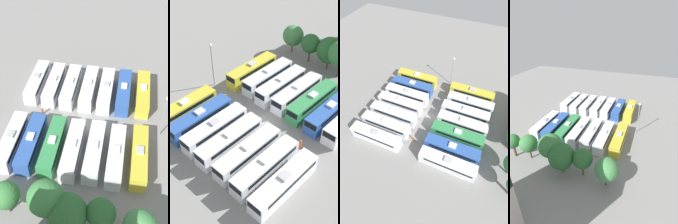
{
  "view_description": "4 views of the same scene",
  "coord_description": "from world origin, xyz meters",
  "views": [
    {
      "loc": [
        -7.45,
        41.94,
        42.43
      ],
      "look_at": [
        -0.46,
        0.32,
        2.76
      ],
      "focal_mm": 50.0,
      "sensor_mm": 36.0,
      "label": 1
    },
    {
      "loc": [
        25.66,
        -29.97,
        36.77
      ],
      "look_at": [
        -1.21,
        -1.62,
        2.62
      ],
      "focal_mm": 50.0,
      "sensor_mm": 36.0,
      "label": 2
    },
    {
      "loc": [
        26.14,
        9.66,
        36.08
      ],
      "look_at": [
        0.13,
        -1.41,
        1.51
      ],
      "focal_mm": 28.0,
      "sensor_mm": 36.0,
      "label": 3
    },
    {
      "loc": [
        -17.15,
        45.08,
        28.94
      ],
      "look_at": [
        -0.56,
        -1.83,
        2.54
      ],
      "focal_mm": 28.0,
      "sensor_mm": 36.0,
      "label": 4
    }
  ],
  "objects": [
    {
      "name": "bus_3",
      "position": [
        -0.06,
        -8.26,
        1.68
      ],
      "size": [
        2.63,
        11.99,
        3.43
      ],
      "color": "white",
      "rests_on": "ground_plane"
    },
    {
      "name": "worker_person",
      "position": [
        7.97,
        -0.67,
        0.78
      ],
      "size": [
        0.36,
        0.36,
        1.68
      ],
      "color": "#CC4C19",
      "rests_on": "ground_plane"
    },
    {
      "name": "bus_13",
      "position": [
        10.89,
        8.4,
        1.68
      ],
      "size": [
        2.63,
        11.99,
        3.43
      ],
      "color": "silver",
      "rests_on": "ground_plane"
    },
    {
      "name": "bus_9",
      "position": [
        -3.59,
        8.34,
        1.68
      ],
      "size": [
        2.63,
        11.99,
        3.43
      ],
      "color": "silver",
      "rests_on": "ground_plane"
    },
    {
      "name": "ground_plane",
      "position": [
        0.0,
        0.0,
        0.0
      ],
      "size": [
        120.19,
        120.19,
        0.0
      ],
      "primitive_type": "plane",
      "color": "gray"
    },
    {
      "name": "bus_7",
      "position": [
        -11.07,
        8.28,
        1.68
      ],
      "size": [
        2.63,
        11.99,
        3.43
      ],
      "color": "gold",
      "rests_on": "ground_plane"
    },
    {
      "name": "bus_5",
      "position": [
        7.35,
        -8.25,
        1.68
      ],
      "size": [
        2.63,
        11.99,
        3.43
      ],
      "color": "silver",
      "rests_on": "ground_plane"
    },
    {
      "name": "bus_12",
      "position": [
        7.44,
        8.29,
        1.68
      ],
      "size": [
        2.63,
        11.99,
        3.43
      ],
      "color": "#2D56A8",
      "rests_on": "ground_plane"
    },
    {
      "name": "tree_3",
      "position": [
        1.4,
        20.48,
        5.27
      ],
      "size": [
        5.23,
        5.23,
        7.89
      ],
      "color": "brown",
      "rests_on": "ground_plane"
    },
    {
      "name": "light_pole",
      "position": [
        -14.7,
        1.15,
        6.04
      ],
      "size": [
        0.6,
        0.6,
        9.11
      ],
      "color": "gray",
      "rests_on": "ground_plane"
    },
    {
      "name": "bus_4",
      "position": [
        3.76,
        -8.15,
        1.68
      ],
      "size": [
        2.63,
        11.99,
        3.43
      ],
      "color": "silver",
      "rests_on": "ground_plane"
    },
    {
      "name": "bus_11",
      "position": [
        3.62,
        8.4,
        1.68
      ],
      "size": [
        2.63,
        11.99,
        3.43
      ],
      "color": "#338C4C",
      "rests_on": "ground_plane"
    },
    {
      "name": "tree_4",
      "position": [
        7.28,
        20.36,
        4.18
      ],
      "size": [
        4.1,
        4.1,
        6.25
      ],
      "color": "brown",
      "rests_on": "ground_plane"
    },
    {
      "name": "tree_0",
      "position": [
        -11.45,
        21.84,
        4.1
      ],
      "size": [
        4.64,
        4.64,
        6.43
      ],
      "color": "brown",
      "rests_on": "ground_plane"
    },
    {
      "name": "tree_5",
      "position": [
        11.25,
        20.97,
        4.19
      ],
      "size": [
        3.41,
        3.41,
        5.96
      ],
      "color": "brown",
      "rests_on": "ground_plane"
    },
    {
      "name": "tree_2",
      "position": [
        -1.82,
        21.63,
        4.27
      ],
      "size": [
        5.49,
        5.49,
        7.02
      ],
      "color": "brown",
      "rests_on": "ground_plane"
    },
    {
      "name": "bus_1",
      "position": [
        -7.28,
        -8.13,
        1.68
      ],
      "size": [
        2.63,
        11.99,
        3.43
      ],
      "color": "#2D56A8",
      "rests_on": "ground_plane"
    },
    {
      "name": "bus_0",
      "position": [
        -11.17,
        -8.33,
        1.68
      ],
      "size": [
        2.63,
        11.99,
        3.43
      ],
      "color": "gold",
      "rests_on": "ground_plane"
    },
    {
      "name": "bus_8",
      "position": [
        -7.24,
        8.74,
        1.68
      ],
      "size": [
        2.63,
        11.99,
        3.43
      ],
      "color": "silver",
      "rests_on": "ground_plane"
    },
    {
      "name": "bus_2",
      "position": [
        -3.67,
        -8.09,
        1.68
      ],
      "size": [
        2.63,
        11.99,
        3.43
      ],
      "color": "white",
      "rests_on": "ground_plane"
    },
    {
      "name": "bus_10",
      "position": [
        0.08,
        8.6,
        1.68
      ],
      "size": [
        2.63,
        11.99,
        3.43
      ],
      "color": "silver",
      "rests_on": "ground_plane"
    },
    {
      "name": "tree_1",
      "position": [
        -6.2,
        20.98,
        4.39
      ],
      "size": [
        4.09,
        4.09,
        6.46
      ],
      "color": "brown",
      "rests_on": "ground_plane"
    },
    {
      "name": "bus_6",
      "position": [
        11.1,
        -8.62,
        1.68
      ],
      "size": [
        2.63,
        11.99,
        3.43
      ],
      "color": "white",
      "rests_on": "ground_plane"
    }
  ]
}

